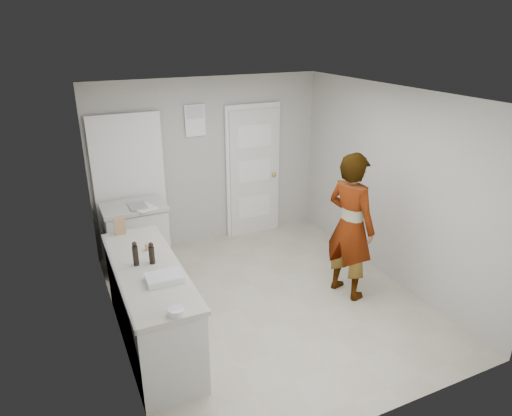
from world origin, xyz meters
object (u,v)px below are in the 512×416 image
baking_dish (164,278)px  cake_mix_box (120,226)px  spice_jar (147,247)px  oil_cruet_b (135,254)px  oil_cruet_a (152,253)px  egg_bowl (176,311)px  person (350,226)px

baking_dish → cake_mix_box: bearing=99.2°
spice_jar → baking_dish: 0.70m
spice_jar → oil_cruet_b: (-0.17, -0.28, 0.09)m
oil_cruet_a → egg_bowl: 0.96m
oil_cruet_b → egg_bowl: 1.00m
spice_jar → oil_cruet_b: 0.34m
person → cake_mix_box: size_ratio=9.15×
oil_cruet_a → spice_jar: bearing=86.5°
cake_mix_box → oil_cruet_b: oil_cruet_b is taller
spice_jar → person: bearing=-9.5°
spice_jar → egg_bowl: bearing=-91.8°
spice_jar → oil_cruet_a: size_ratio=0.33×
cake_mix_box → oil_cruet_a: 0.86m
person → oil_cruet_a: bearing=73.1°
person → oil_cruet_b: size_ratio=7.07×
cake_mix_box → oil_cruet_b: 0.81m
cake_mix_box → baking_dish: cake_mix_box is taller
oil_cruet_a → oil_cruet_b: size_ratio=0.90×
spice_jar → oil_cruet_b: bearing=-121.6°
person → oil_cruet_b: (-2.53, 0.11, 0.13)m
spice_jar → oil_cruet_a: oil_cruet_a is taller
person → oil_cruet_b: person is taller
oil_cruet_a → oil_cruet_b: bearing=168.1°
spice_jar → oil_cruet_a: (-0.02, -0.31, 0.07)m
spice_jar → oil_cruet_b: size_ratio=0.30×
oil_cruet_a → baking_dish: oil_cruet_a is taller
person → oil_cruet_a: 2.38m
baking_dish → spice_jar: bearing=90.6°
cake_mix_box → spice_jar: bearing=-70.4°
cake_mix_box → egg_bowl: 1.81m
person → baking_dish: person is taller
oil_cruet_b → egg_bowl: (0.13, -0.99, -0.10)m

